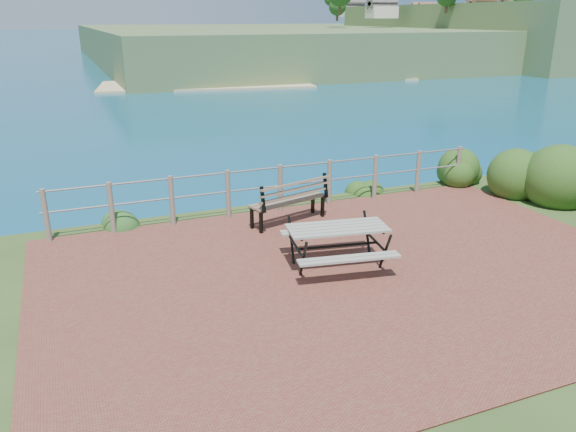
% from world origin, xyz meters
% --- Properties ---
extents(ground, '(10.00, 7.00, 0.12)m').
position_xyz_m(ground, '(0.00, 0.00, 0.00)').
color(ground, brown).
rests_on(ground, ground).
extents(ocean, '(1200.00, 1200.00, 0.00)m').
position_xyz_m(ocean, '(0.00, 200.00, 0.00)').
color(ocean, '#157181').
rests_on(ocean, ground).
extents(safety_railing, '(9.40, 0.10, 1.00)m').
position_xyz_m(safety_railing, '(0.00, 3.35, 0.57)').
color(safety_railing, '#6B5B4C').
rests_on(safety_railing, ground).
extents(distant_bay, '(290.00, 232.36, 24.00)m').
position_xyz_m(distant_bay, '(173.07, 202.61, -1.52)').
color(distant_bay, '#3F5F2F').
rests_on(distant_bay, ground).
extents(picnic_table, '(1.71, 1.40, 0.69)m').
position_xyz_m(picnic_table, '(-0.17, 0.37, 0.44)').
color(picnic_table, gray).
rests_on(picnic_table, ground).
extents(park_bench, '(1.73, 0.85, 0.95)m').
position_xyz_m(park_bench, '(-0.13, 2.60, 0.62)').
color(park_bench, brown).
rests_on(park_bench, ground).
extents(shrub_right_front, '(1.61, 1.61, 2.28)m').
position_xyz_m(shrub_right_front, '(5.67, 2.01, 0.00)').
color(shrub_right_front, '#204916').
rests_on(shrub_right_front, ground).
extents(shrub_right_edge, '(1.04, 1.04, 1.48)m').
position_xyz_m(shrub_right_edge, '(4.88, 3.69, 0.00)').
color(shrub_right_edge, '#204916').
rests_on(shrub_right_edge, ground).
extents(shrub_lip_west, '(0.75, 0.75, 0.48)m').
position_xyz_m(shrub_lip_west, '(-3.26, 3.82, 0.00)').
color(shrub_lip_west, '#2B5A21').
rests_on(shrub_lip_west, ground).
extents(shrub_lip_east, '(0.77, 0.77, 0.51)m').
position_xyz_m(shrub_lip_east, '(2.37, 3.85, 0.00)').
color(shrub_lip_east, '#204916').
rests_on(shrub_lip_east, ground).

